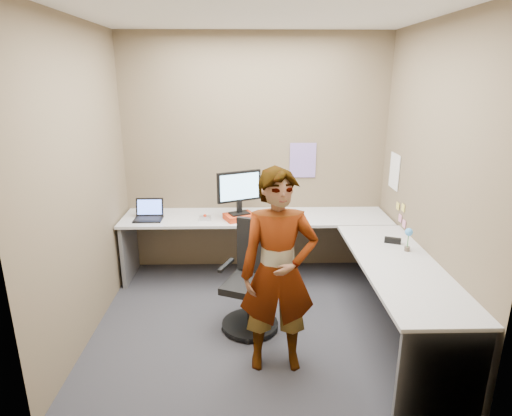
{
  "coord_description": "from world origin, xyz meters",
  "views": [
    {
      "loc": [
        -0.1,
        -3.56,
        2.23
      ],
      "look_at": [
        -0.01,
        0.25,
        1.05
      ],
      "focal_mm": 30.0,
      "sensor_mm": 36.0,
      "label": 1
    }
  ],
  "objects_px": {
    "monitor": "(239,189)",
    "desk": "(301,248)",
    "person": "(278,272)",
    "office_chair": "(252,286)"
  },
  "relations": [
    {
      "from": "monitor",
      "to": "desk",
      "type": "bearing_deg",
      "value": -63.12
    },
    {
      "from": "monitor",
      "to": "person",
      "type": "xyz_separation_m",
      "value": [
        0.32,
        -1.5,
        -0.26
      ]
    },
    {
      "from": "person",
      "to": "monitor",
      "type": "bearing_deg",
      "value": 100.43
    },
    {
      "from": "desk",
      "to": "office_chair",
      "type": "relative_size",
      "value": 3.04
    },
    {
      "from": "office_chair",
      "to": "desk",
      "type": "bearing_deg",
      "value": 64.93
    },
    {
      "from": "monitor",
      "to": "person",
      "type": "height_order",
      "value": "person"
    },
    {
      "from": "desk",
      "to": "office_chair",
      "type": "distance_m",
      "value": 0.69
    },
    {
      "from": "desk",
      "to": "monitor",
      "type": "xyz_separation_m",
      "value": [
        -0.62,
        0.5,
        0.48
      ]
    },
    {
      "from": "desk",
      "to": "monitor",
      "type": "bearing_deg",
      "value": 141.06
    },
    {
      "from": "monitor",
      "to": "person",
      "type": "bearing_deg",
      "value": -102.27
    }
  ]
}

